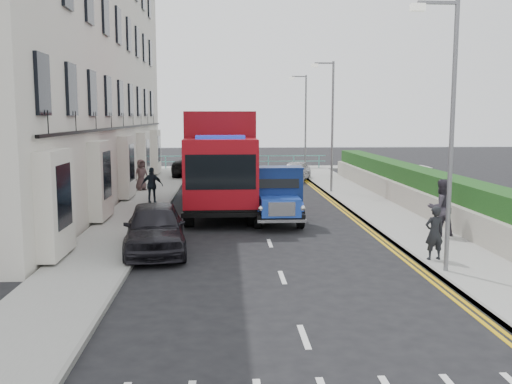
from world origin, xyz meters
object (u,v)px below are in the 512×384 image
lamp_far (304,118)px  red_lorry (220,159)px  bedford_lorry (277,198)px  parked_car_front (155,228)px  lamp_near (448,121)px  pedestrian_east_near (434,233)px  lamp_mid (330,119)px

lamp_far → red_lorry: bearing=-110.4°
bedford_lorry → red_lorry: (-2.19, 3.05, 1.29)m
lamp_far → parked_car_front: 24.49m
bedford_lorry → lamp_far: bearing=78.8°
lamp_near → pedestrian_east_near: size_ratio=4.60×
bedford_lorry → red_lorry: size_ratio=0.57×
lamp_near → lamp_mid: 16.00m
red_lorry → pedestrian_east_near: 11.07m
parked_car_front → pedestrian_east_near: (8.00, -1.83, 0.12)m
red_lorry → pedestrian_east_near: red_lorry is taller
lamp_mid → lamp_far: bearing=90.0°
red_lorry → lamp_near: bearing=-61.3°
lamp_far → red_lorry: lamp_far is taller
lamp_mid → lamp_near: bearing=-90.0°
lamp_near → lamp_far: 26.00m
lamp_mid → lamp_far: same height
lamp_near → red_lorry: bearing=119.4°
bedford_lorry → red_lorry: 3.97m
lamp_near → lamp_mid: bearing=90.0°
lamp_far → lamp_near: bearing=-90.0°
lamp_near → pedestrian_east_near: lamp_near is taller
pedestrian_east_near → red_lorry: bearing=-65.3°
red_lorry → lamp_far: bearing=68.9°
lamp_far → bedford_lorry: bearing=-101.0°
lamp_near → parked_car_front: lamp_near is taller
red_lorry → parked_car_front: size_ratio=1.85×
lamp_mid → parked_car_front: 15.49m
lamp_near → red_lorry: 11.98m
parked_car_front → lamp_near: bearing=-27.2°
lamp_mid → pedestrian_east_near: lamp_mid is taller
lamp_far → bedford_lorry: lamp_far is taller
lamp_mid → red_lorry: bearing=-135.8°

